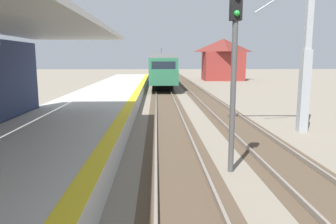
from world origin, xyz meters
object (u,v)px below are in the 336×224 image
Objects in this scene: approaching_train at (162,68)px; catenary_pylon_far_side at (300,53)px; distant_trackside_house at (223,59)px; rail_signal_post at (234,64)px.

catenary_pylon_far_side is (5.72, -25.91, 1.43)m from approaching_train.
distant_trackside_house is (3.97, 36.18, -0.27)m from catenary_pylon_far_side.
rail_signal_post reaches higher than approaching_train.
distant_trackside_house reaches higher than approaching_train.
approaching_train is at bearing 102.45° from catenary_pylon_far_side.
catenary_pylon_far_side reaches higher than rail_signal_post.
distant_trackside_house is (9.69, 10.27, 1.16)m from approaching_train.
distant_trackside_house is at bearing 78.82° from rail_signal_post.
approaching_train is 31.15m from rail_signal_post.
rail_signal_post is at bearing -101.18° from distant_trackside_house.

